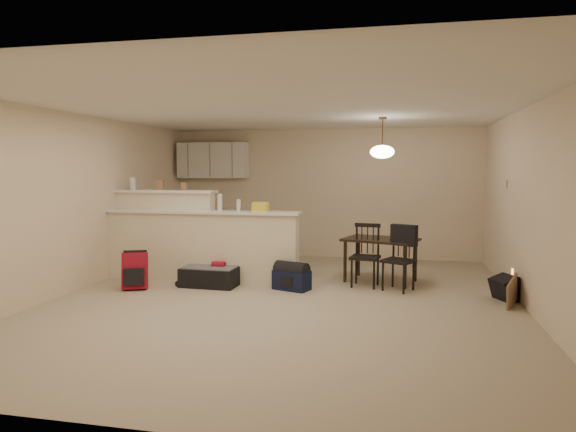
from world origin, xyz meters
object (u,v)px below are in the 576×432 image
(pendant_lamp, at_px, (382,151))
(dining_chair_far, at_px, (398,259))
(suitcase, at_px, (211,276))
(navy_duffel, at_px, (292,280))
(dining_chair_near, at_px, (365,256))
(red_backpack, at_px, (135,271))
(black_daypack, at_px, (506,289))
(dining_table, at_px, (381,244))

(pendant_lamp, distance_m, dining_chair_far, 1.65)
(dining_chair_far, bearing_deg, suitcase, -147.98)
(suitcase, relative_size, navy_duffel, 1.60)
(pendant_lamp, distance_m, dining_chair_near, 1.59)
(suitcase, distance_m, red_backpack, 1.08)
(red_backpack, distance_m, navy_duffel, 2.26)
(red_backpack, xyz_separation_m, black_daypack, (5.09, 0.42, -0.11))
(red_backpack, bearing_deg, black_daypack, -17.44)
(pendant_lamp, distance_m, red_backpack, 4.04)
(dining_chair_far, relative_size, red_backpack, 1.75)
(dining_table, xyz_separation_m, navy_duffel, (-1.22, -0.80, -0.45))
(pendant_lamp, relative_size, black_daypack, 1.77)
(dining_chair_near, xyz_separation_m, navy_duffel, (-1.01, -0.43, -0.32))
(navy_duffel, bearing_deg, suitcase, -160.06)
(navy_duffel, bearing_deg, pendant_lamp, 53.18)
(pendant_lamp, height_order, red_backpack, pendant_lamp)
(pendant_lamp, relative_size, navy_duffel, 1.22)
(black_daypack, bearing_deg, dining_chair_near, 51.55)
(dining_chair_near, xyz_separation_m, dining_chair_far, (0.48, -0.17, -0.00))
(dining_chair_near, height_order, red_backpack, dining_chair_near)
(dining_chair_far, height_order, navy_duffel, dining_chair_far)
(pendant_lamp, distance_m, navy_duffel, 2.36)
(navy_duffel, bearing_deg, dining_chair_near, 42.82)
(suitcase, bearing_deg, black_daypack, 2.01)
(suitcase, bearing_deg, dining_chair_far, 7.45)
(dining_table, relative_size, dining_chair_near, 1.34)
(dining_chair_far, distance_m, navy_duffel, 1.54)
(pendant_lamp, bearing_deg, dining_chair_near, -119.42)
(black_daypack, bearing_deg, dining_chair_far, 53.87)
(dining_table, bearing_deg, dining_chair_far, -47.21)
(dining_table, bearing_deg, pendant_lamp, -118.47)
(dining_table, xyz_separation_m, suitcase, (-2.45, -0.80, -0.45))
(dining_chair_near, distance_m, red_backpack, 3.34)
(navy_duffel, bearing_deg, red_backpack, -149.32)
(pendant_lamp, height_order, dining_chair_near, pendant_lamp)
(dining_table, height_order, suitcase, dining_table)
(dining_table, distance_m, suitcase, 2.62)
(dining_chair_far, distance_m, black_daypack, 1.44)
(dining_table, bearing_deg, navy_duffel, -130.23)
(pendant_lamp, xyz_separation_m, dining_chair_far, (0.27, -0.54, -1.53))
(dining_table, distance_m, dining_chair_near, 0.45)
(red_backpack, bearing_deg, navy_duffel, -11.42)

